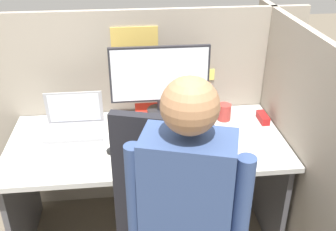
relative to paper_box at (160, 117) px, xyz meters
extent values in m
cube|color=gray|center=(-0.10, 0.21, -0.07)|extent=(2.09, 0.04, 1.37)
cube|color=gold|center=(-0.14, 0.19, 0.31)|extent=(0.29, 0.01, 0.41)
cube|color=#F4EA66|center=(0.33, 0.19, 0.19)|extent=(0.07, 0.01, 0.07)
cube|color=gray|center=(0.72, -0.26, -0.07)|extent=(0.04, 1.39, 1.37)
cube|color=#B7B7B2|center=(-0.10, -0.19, -0.06)|extent=(1.59, 0.74, 0.03)
cube|color=#4C4C51|center=(-0.86, -0.19, -0.41)|extent=(0.03, 0.63, 0.68)
cube|color=#4C4C51|center=(0.66, -0.19, -0.41)|extent=(0.03, 0.63, 0.68)
cube|color=red|center=(0.00, 0.00, 0.00)|extent=(0.30, 0.24, 0.09)
cylinder|color=#232328|center=(0.00, 0.00, 0.05)|extent=(0.16, 0.16, 0.01)
cylinder|color=#232328|center=(0.00, 0.00, 0.09)|extent=(0.04, 0.04, 0.07)
cube|color=#232328|center=(0.00, 0.00, 0.28)|extent=(0.59, 0.02, 0.34)
cube|color=silver|center=(0.00, -0.01, 0.28)|extent=(0.56, 0.00, 0.31)
cube|color=#99999E|center=(-0.51, -0.07, -0.03)|extent=(0.34, 0.21, 0.02)
cube|color=silver|center=(-0.51, -0.06, -0.02)|extent=(0.29, 0.12, 0.00)
cube|color=#99999E|center=(-0.51, 0.02, 0.08)|extent=(0.34, 0.03, 0.21)
cube|color=silver|center=(-0.51, 0.02, 0.08)|extent=(0.30, 0.03, 0.19)
ellipsoid|color=black|center=(-0.29, -0.31, -0.02)|extent=(0.07, 0.04, 0.04)
cube|color=#A31919|center=(0.64, -0.04, -0.02)|extent=(0.05, 0.13, 0.05)
cone|color=orange|center=(-0.23, -0.47, -0.02)|extent=(0.04, 0.10, 0.04)
cylinder|color=green|center=(-0.23, -0.40, -0.02)|extent=(0.02, 0.02, 0.02)
cube|color=black|center=(-0.06, -0.73, 0.06)|extent=(0.43, 0.18, 0.66)
cube|color=#334775|center=(0.01, -0.98, 0.14)|extent=(0.38, 0.29, 0.60)
sphere|color=#9E704C|center=(0.01, -0.98, 0.56)|extent=(0.20, 0.20, 0.20)
cylinder|color=#334775|center=(-0.18, -0.92, 0.14)|extent=(0.07, 0.07, 0.48)
cylinder|color=#334775|center=(0.21, -1.04, 0.14)|extent=(0.07, 0.07, 0.48)
cylinder|color=#A3332D|center=(0.40, 0.00, 0.01)|extent=(0.08, 0.08, 0.11)
camera|label=1|loc=(-0.19, -2.13, 1.14)|focal=42.00mm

